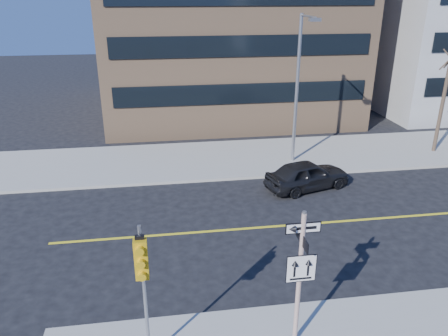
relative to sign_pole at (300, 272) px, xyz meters
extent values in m
plane|color=black|center=(0.00, 2.51, -2.44)|extent=(120.00, 120.00, 0.00)
cylinder|color=white|center=(0.00, 0.01, -0.29)|extent=(0.13, 0.13, 4.00)
cylinder|color=gray|center=(0.00, 0.01, 1.74)|extent=(0.10, 0.10, 0.06)
cube|color=black|center=(0.00, 0.01, 1.31)|extent=(0.92, 0.03, 0.30)
cube|color=black|center=(0.00, 0.01, 0.96)|extent=(0.03, 0.92, 0.30)
cube|color=white|center=(0.00, -0.07, 0.16)|extent=(0.80, 0.03, 0.80)
cylinder|color=gray|center=(-4.00, 0.01, -0.29)|extent=(0.09, 0.09, 4.00)
cube|color=gold|center=(-4.00, -0.19, 0.91)|extent=(0.32, 0.22, 1.05)
sphere|color=#8C0705|center=(-4.00, -0.31, 1.26)|extent=(0.17, 0.17, 0.17)
sphere|color=black|center=(-4.00, -0.31, 0.91)|extent=(0.17, 0.17, 0.17)
sphere|color=black|center=(-4.00, -0.31, 0.56)|extent=(0.17, 0.17, 0.17)
imported|color=black|center=(3.68, 10.00, -1.71)|extent=(2.84, 4.59, 1.46)
cylinder|color=gray|center=(4.00, 13.51, 1.71)|extent=(0.18, 0.18, 8.00)
cylinder|color=gray|center=(4.00, 12.51, 5.61)|extent=(0.10, 2.20, 0.10)
cube|color=gray|center=(4.00, 11.51, 5.51)|extent=(0.55, 0.30, 0.16)
cylinder|color=#372B21|center=(13.00, 13.81, 0.61)|extent=(0.22, 0.22, 5.80)
camera|label=1|loc=(-3.35, -9.07, 6.80)|focal=35.00mm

